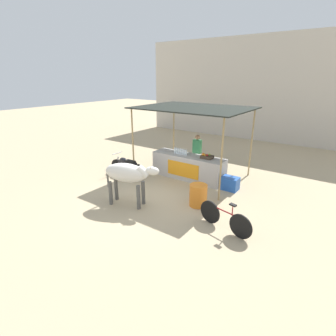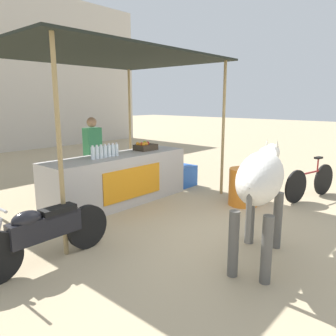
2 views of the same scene
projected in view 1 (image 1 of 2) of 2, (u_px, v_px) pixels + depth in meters
name	position (u px, v px, depth m)	size (l,w,h in m)	color
ground_plane	(155.00, 197.00, 8.97)	(60.00, 60.00, 0.00)	tan
building_wall_far	(261.00, 90.00, 16.18)	(16.00, 0.50, 6.27)	beige
stall_counter	(188.00, 167.00, 10.51)	(3.00, 0.82, 0.96)	#B2ADA8
stall_awning	(194.00, 110.00, 10.01)	(4.20, 3.20, 2.80)	black
water_bottle_row	(180.00, 151.00, 10.46)	(0.61, 0.07, 0.25)	silver
fruit_crate	(207.00, 157.00, 9.94)	(0.44, 0.32, 0.18)	#3F3326
vendor_behind_counter	(197.00, 154.00, 10.98)	(0.34, 0.22, 1.65)	#383842
cooler_box	(230.00, 183.00, 9.50)	(0.60, 0.44, 0.48)	blue
water_barrel	(198.00, 195.00, 8.29)	(0.56, 0.56, 0.71)	orange
cow	(128.00, 174.00, 8.14)	(1.85, 0.90, 1.44)	silver
motorcycle_parked	(127.00, 166.00, 10.80)	(1.80, 0.55, 0.90)	black
bicycle_leaning	(225.00, 218.00, 6.96)	(1.63, 0.42, 0.85)	black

